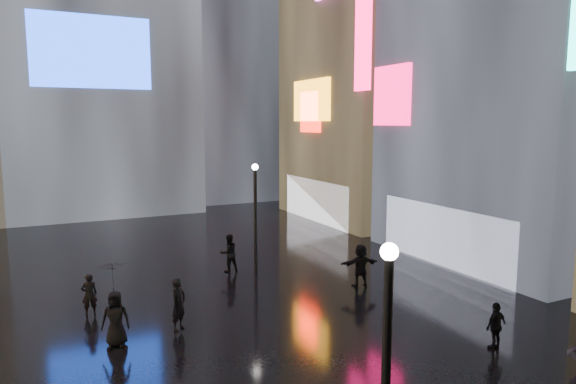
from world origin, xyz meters
TOP-DOWN VIEW (x-y plane):
  - ground at (0.00, 20.00)m, footprint 140.00×140.00m
  - building_right_far at (15.98, 30.00)m, footprint 10.28×12.00m
  - tower_flank_right at (9.00, 46.00)m, footprint 12.00×12.00m
  - lamp_near at (-1.85, 4.52)m, footprint 0.30×0.30m
  - lamp_far at (2.26, 20.08)m, footprint 0.30×0.30m
  - pedestrian_3 at (5.82, 8.95)m, footprint 0.93×0.47m
  - pedestrian_4 at (-4.92, 14.49)m, footprint 1.02×0.82m
  - pedestrian_5 at (5.53, 16.07)m, footprint 1.81×0.83m
  - pedestrian_6 at (-2.79, 14.86)m, footprint 0.79×0.77m
  - pedestrian_7 at (1.13, 20.74)m, footprint 0.95×0.77m
  - umbrella_2 at (-4.92, 14.49)m, footprint 1.19×1.18m
  - pedestrian_8 at (-5.43, 17.70)m, footprint 0.59×0.41m

SIDE VIEW (x-z plane):
  - ground at x=0.00m, z-range 0.00..0.00m
  - pedestrian_3 at x=5.82m, z-range 0.00..1.52m
  - pedestrian_8 at x=-5.43m, z-range 0.00..1.57m
  - pedestrian_4 at x=-4.92m, z-range 0.00..1.81m
  - pedestrian_7 at x=1.13m, z-range 0.00..1.82m
  - pedestrian_6 at x=-2.79m, z-range 0.00..1.84m
  - pedestrian_5 at x=5.53m, z-range 0.00..1.88m
  - umbrella_2 at x=-4.92m, z-range 1.81..2.75m
  - lamp_near at x=-1.85m, z-range 0.34..5.54m
  - lamp_far at x=2.26m, z-range 0.34..5.54m
  - building_right_far at x=15.98m, z-range -0.02..27.98m
  - tower_flank_right at x=9.00m, z-range 0.00..34.00m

